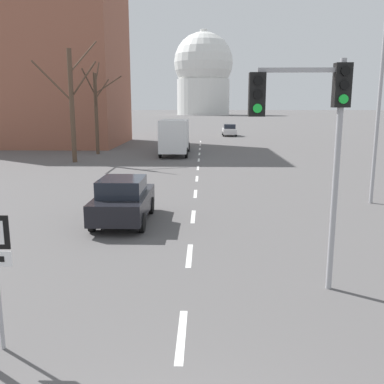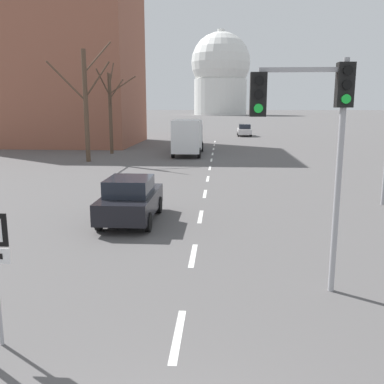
{
  "view_description": "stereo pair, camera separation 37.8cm",
  "coord_description": "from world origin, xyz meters",
  "px_view_note": "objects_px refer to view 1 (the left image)",
  "views": [
    {
      "loc": [
        0.41,
        -3.59,
        4.37
      ],
      "look_at": [
        0.15,
        5.69,
        2.48
      ],
      "focal_mm": 40.0,
      "sensor_mm": 36.0,
      "label": 1
    },
    {
      "loc": [
        0.79,
        -3.57,
        4.37
      ],
      "look_at": [
        0.15,
        5.69,
        2.48
      ],
      "focal_mm": 40.0,
      "sensor_mm": 36.0,
      "label": 2
    }
  ],
  "objects_px": {
    "street_lamp_right": "(373,72)",
    "delivery_truck": "(175,136)",
    "traffic_signal_near_right": "(311,118)",
    "sedan_mid_centre": "(229,130)",
    "sedan_near_right": "(123,200)",
    "sedan_near_left": "(179,140)"
  },
  "relations": [
    {
      "from": "street_lamp_right",
      "to": "delivery_truck",
      "type": "bearing_deg",
      "value": 117.54
    },
    {
      "from": "delivery_truck",
      "to": "traffic_signal_near_right",
      "type": "bearing_deg",
      "value": -79.98
    },
    {
      "from": "sedan_mid_centre",
      "to": "sedan_near_right",
      "type": "bearing_deg",
      "value": -98.14
    },
    {
      "from": "traffic_signal_near_right",
      "to": "sedan_near_right",
      "type": "xyz_separation_m",
      "value": [
        -5.44,
        5.83,
        -3.21
      ]
    },
    {
      "from": "traffic_signal_near_right",
      "to": "delivery_truck",
      "type": "bearing_deg",
      "value": 100.02
    },
    {
      "from": "sedan_mid_centre",
      "to": "sedan_near_left",
      "type": "bearing_deg",
      "value": -108.36
    },
    {
      "from": "sedan_mid_centre",
      "to": "delivery_truck",
      "type": "distance_m",
      "value": 25.21
    },
    {
      "from": "sedan_mid_centre",
      "to": "delivery_truck",
      "type": "relative_size",
      "value": 0.63
    },
    {
      "from": "sedan_near_left",
      "to": "sedan_mid_centre",
      "type": "distance_m",
      "value": 19.75
    },
    {
      "from": "traffic_signal_near_right",
      "to": "sedan_near_right",
      "type": "distance_m",
      "value": 8.6
    },
    {
      "from": "sedan_near_left",
      "to": "street_lamp_right",
      "type": "bearing_deg",
      "value": -68.2
    },
    {
      "from": "traffic_signal_near_right",
      "to": "sedan_near_left",
      "type": "height_order",
      "value": "traffic_signal_near_right"
    },
    {
      "from": "sedan_near_right",
      "to": "sedan_mid_centre",
      "type": "relative_size",
      "value": 0.94
    },
    {
      "from": "sedan_mid_centre",
      "to": "traffic_signal_near_right",
      "type": "bearing_deg",
      "value": -91.37
    },
    {
      "from": "sedan_near_right",
      "to": "sedan_mid_centre",
      "type": "height_order",
      "value": "sedan_near_right"
    },
    {
      "from": "sedan_near_right",
      "to": "delivery_truck",
      "type": "relative_size",
      "value": 0.59
    },
    {
      "from": "street_lamp_right",
      "to": "delivery_truck",
      "type": "distance_m",
      "value": 21.65
    },
    {
      "from": "street_lamp_right",
      "to": "delivery_truck",
      "type": "relative_size",
      "value": 1.33
    },
    {
      "from": "sedan_near_right",
      "to": "traffic_signal_near_right",
      "type": "bearing_deg",
      "value": -47.01
    },
    {
      "from": "street_lamp_right",
      "to": "sedan_near_left",
      "type": "distance_m",
      "value": 26.85
    },
    {
      "from": "sedan_near_right",
      "to": "sedan_near_left",
      "type": "bearing_deg",
      "value": 89.03
    },
    {
      "from": "sedan_near_right",
      "to": "sedan_mid_centre",
      "type": "xyz_separation_m",
      "value": [
        6.69,
        46.81,
        -0.01
      ]
    }
  ]
}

